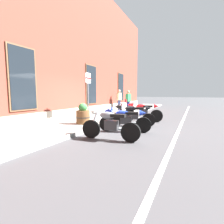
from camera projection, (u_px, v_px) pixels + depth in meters
ground_plane at (105, 126)px, 7.93m from camera, size 140.00×140.00×0.00m
sidewalk at (85, 122)px, 8.44m from camera, size 30.34×2.38×0.16m
lane_stripe at (178, 133)px, 6.53m from camera, size 30.34×0.12×0.01m
brick_pub_facade at (23, 45)px, 9.87m from camera, size 24.34×6.38×8.81m
motorcycle_grey_naked at (110, 125)px, 5.48m from camera, size 0.62×2.03×1.00m
motorcycle_blue_sport at (123, 118)px, 6.66m from camera, size 0.77×2.04×0.99m
motorcycle_black_sport at (131, 114)px, 7.86m from camera, size 0.76×2.06×1.08m
motorcycle_red_sport at (141, 111)px, 9.16m from camera, size 0.66×2.13×1.08m
pedestrian_striped_shirt at (128, 100)px, 12.22m from camera, size 0.65×0.30×1.60m
pedestrian_tan_coat at (119, 99)px, 13.61m from camera, size 0.57×0.30×1.69m
parking_sign at (88, 91)px, 7.64m from camera, size 0.36×0.07×2.31m
barrel_planter at (83, 115)px, 7.59m from camera, size 0.65×0.65×0.94m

